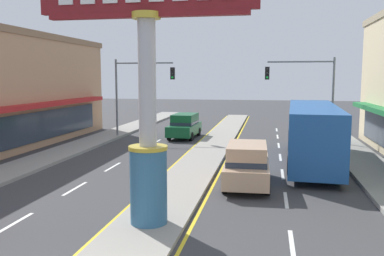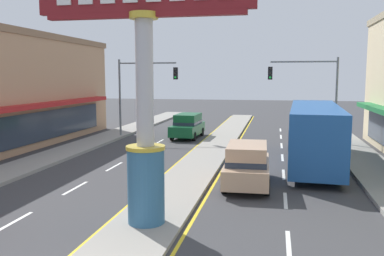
{
  "view_description": "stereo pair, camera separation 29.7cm",
  "coord_description": "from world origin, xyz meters",
  "px_view_note": "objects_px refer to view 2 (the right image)",
  "views": [
    {
      "loc": [
        3.73,
        -6.92,
        4.82
      ],
      "look_at": [
        0.44,
        10.59,
        2.6
      ],
      "focal_mm": 38.38,
      "sensor_mm": 36.0,
      "label": 1
    },
    {
      "loc": [
        4.02,
        -6.87,
        4.82
      ],
      "look_at": [
        0.44,
        10.59,
        2.6
      ],
      "focal_mm": 38.38,
      "sensor_mm": 36.0,
      "label": 2
    }
  ],
  "objects_px": {
    "suv_far_right_lane": "(247,164)",
    "suv_near_left_lane": "(188,125)",
    "traffic_light_right_side": "(311,85)",
    "traffic_light_left_side": "(141,84)",
    "bus_mid_left_lane": "(314,131)",
    "district_sign": "(145,98)"
  },
  "relations": [
    {
      "from": "traffic_light_right_side",
      "to": "suv_near_left_lane",
      "type": "bearing_deg",
      "value": 171.75
    },
    {
      "from": "district_sign",
      "to": "suv_far_right_lane",
      "type": "bearing_deg",
      "value": 63.52
    },
    {
      "from": "traffic_light_left_side",
      "to": "suv_near_left_lane",
      "type": "bearing_deg",
      "value": 13.17
    },
    {
      "from": "suv_far_right_lane",
      "to": "bus_mid_left_lane",
      "type": "distance_m",
      "value": 6.26
    },
    {
      "from": "traffic_light_left_side",
      "to": "district_sign",
      "type": "bearing_deg",
      "value": -70.94
    },
    {
      "from": "district_sign",
      "to": "traffic_light_left_side",
      "type": "xyz_separation_m",
      "value": [
        -6.42,
        18.57,
        0.09
      ]
    },
    {
      "from": "traffic_light_right_side",
      "to": "suv_far_right_lane",
      "type": "bearing_deg",
      "value": -106.14
    },
    {
      "from": "traffic_light_left_side",
      "to": "bus_mid_left_lane",
      "type": "relative_size",
      "value": 0.55
    },
    {
      "from": "suv_far_right_lane",
      "to": "suv_near_left_lane",
      "type": "distance_m",
      "value": 14.84
    },
    {
      "from": "traffic_light_left_side",
      "to": "suv_far_right_lane",
      "type": "height_order",
      "value": "traffic_light_left_side"
    },
    {
      "from": "suv_near_left_lane",
      "to": "suv_far_right_lane",
      "type": "bearing_deg",
      "value": -67.58
    },
    {
      "from": "traffic_light_left_side",
      "to": "bus_mid_left_lane",
      "type": "bearing_deg",
      "value": -31.32
    },
    {
      "from": "traffic_light_left_side",
      "to": "suv_far_right_lane",
      "type": "bearing_deg",
      "value": -54.32
    },
    {
      "from": "district_sign",
      "to": "suv_near_left_lane",
      "type": "height_order",
      "value": "district_sign"
    },
    {
      "from": "traffic_light_right_side",
      "to": "suv_far_right_lane",
      "type": "distance_m",
      "value": 13.29
    },
    {
      "from": "district_sign",
      "to": "traffic_light_right_side",
      "type": "xyz_separation_m",
      "value": [
        6.42,
        18.07,
        0.09
      ]
    },
    {
      "from": "district_sign",
      "to": "suv_near_left_lane",
      "type": "bearing_deg",
      "value": 98.29
    },
    {
      "from": "district_sign",
      "to": "traffic_light_left_side",
      "type": "bearing_deg",
      "value": 109.06
    },
    {
      "from": "suv_near_left_lane",
      "to": "traffic_light_left_side",
      "type": "bearing_deg",
      "value": -166.83
    },
    {
      "from": "suv_far_right_lane",
      "to": "suv_near_left_lane",
      "type": "height_order",
      "value": "same"
    },
    {
      "from": "district_sign",
      "to": "bus_mid_left_lane",
      "type": "height_order",
      "value": "district_sign"
    },
    {
      "from": "traffic_light_left_side",
      "to": "traffic_light_right_side",
      "type": "bearing_deg",
      "value": -2.24
    }
  ]
}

